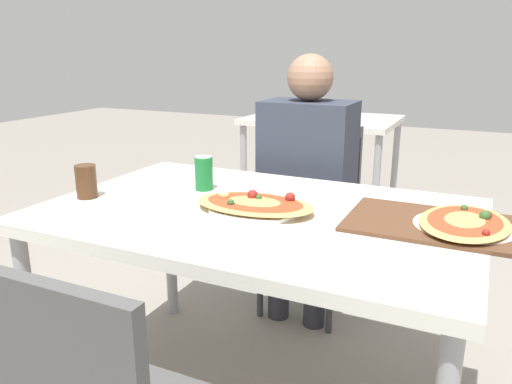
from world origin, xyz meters
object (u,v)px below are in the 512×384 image
object	(u,v)px
pizza_main	(254,205)
drink_glass	(86,181)
person_seated	(307,169)
chair_far_seated	(313,207)
dining_table	(257,228)
soda_can	(204,173)
pizza_second	(465,224)

from	to	relation	value
pizza_main	drink_glass	distance (m)	0.60
person_seated	pizza_main	distance (m)	0.69
chair_far_seated	dining_table	bearing A→B (deg)	95.03
person_seated	soda_can	world-z (taller)	person_seated
chair_far_seated	pizza_main	world-z (taller)	chair_far_seated
chair_far_seated	pizza_second	world-z (taller)	chair_far_seated
dining_table	pizza_second	bearing A→B (deg)	7.33
pizza_main	soda_can	size ratio (longest dim) A/B	3.19
person_seated	pizza_main	bearing A→B (deg)	95.49
chair_far_seated	pizza_main	bearing A→B (deg)	94.71
person_seated	pizza_second	size ratio (longest dim) A/B	3.33
chair_far_seated	person_seated	world-z (taller)	person_seated
pizza_main	soda_can	world-z (taller)	soda_can
person_seated	soda_can	distance (m)	0.58
person_seated	pizza_main	xyz separation A→B (m)	(0.07, -0.69, 0.04)
person_seated	pizza_second	xyz separation A→B (m)	(0.69, -0.59, 0.04)
person_seated	drink_glass	size ratio (longest dim) A/B	10.44
dining_table	pizza_second	size ratio (longest dim) A/B	3.79
pizza_main	pizza_second	size ratio (longest dim) A/B	1.09
drink_glass	pizza_second	xyz separation A→B (m)	(1.22, 0.21, -0.04)
pizza_main	person_seated	bearing A→B (deg)	95.49
pizza_second	chair_far_seated	bearing A→B (deg)	134.42
dining_table	pizza_main	size ratio (longest dim) A/B	3.47
dining_table	soda_can	world-z (taller)	soda_can
dining_table	person_seated	distance (m)	0.68
chair_far_seated	drink_glass	world-z (taller)	chair_far_seated
pizza_main	soda_can	xyz separation A→B (m)	(-0.27, 0.15, 0.04)
chair_far_seated	person_seated	xyz separation A→B (m)	(0.00, -0.11, 0.21)
chair_far_seated	drink_glass	size ratio (longest dim) A/B	7.62
person_seated	pizza_second	distance (m)	0.91
chair_far_seated	pizza_second	bearing A→B (deg)	134.42
soda_can	drink_glass	xyz separation A→B (m)	(-0.32, -0.26, -0.00)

